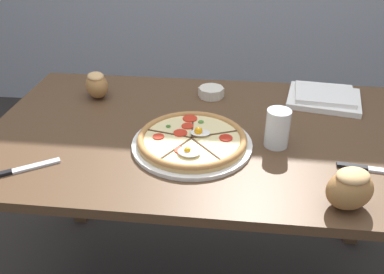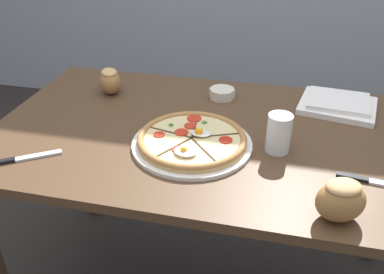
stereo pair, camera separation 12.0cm
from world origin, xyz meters
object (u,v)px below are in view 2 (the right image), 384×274
Objects in this scene: bread_piece_mid at (341,199)px; water_glass at (279,135)px; pizza at (192,140)px; ramekin_bowl at (222,93)px; knife_main at (374,182)px; napkin_folded at (338,104)px; knife_spare at (21,159)px; bread_piece_near at (110,80)px; dining_table at (212,159)px.

bread_piece_mid is 1.21× the size of water_glass.
bread_piece_mid is at bearing -30.09° from pizza.
ramekin_bowl is 0.63m from knife_main.
pizza is 0.35m from ramekin_bowl.
napkin_folded is 1.49× the size of knife_spare.
bread_piece_near is at bearing 164.72° from knife_main.
water_glass is at bearing -22.96° from bread_piece_near.
pizza is 0.51m from knife_main.
knife_spare is at bearing -163.02° from water_glass.
knife_main is at bearing 56.91° from bread_piece_mid.
knife_main is at bearing -20.44° from dining_table.
bread_piece_near is 0.49m from knife_spare.
bread_piece_mid is at bearing -34.11° from bread_piece_near.
dining_table is at bearing -87.05° from ramekin_bowl.
bread_piece_mid reaches higher than bread_piece_near.
water_glass reaches higher than knife_main.
bread_piece_mid is at bearing -36.64° from knife_spare.
water_glass is at bearing 7.17° from pizza.
knife_spare is at bearing -150.57° from dining_table.
pizza is 2.56× the size of bread_piece_mid.
ramekin_bowl is 0.50× the size of knife_spare.
knife_main is (0.06, -0.43, -0.01)m from napkin_folded.
napkin_folded reaches higher than dining_table.
napkin_folded is 2.04× the size of bread_piece_mid.
napkin_folded is 0.59m from bread_piece_mid.
napkin_folded is at bearing 33.02° from dining_table.
knife_main is 0.28m from water_glass.
bread_piece_near reaches higher than ramekin_bowl.
water_glass is (0.20, -0.07, 0.16)m from dining_table.
water_glass reaches higher than dining_table.
bread_piece_mid is (0.35, -0.33, 0.16)m from dining_table.
knife_spare is (-0.89, -0.54, -0.01)m from napkin_folded.
dining_table is 0.16m from pizza.
knife_main is 1.67× the size of water_glass.
ramekin_bowl reaches higher than dining_table.
bread_piece_near is 0.68× the size of knife_main.
bread_piece_mid reaches higher than ramekin_bowl.
knife_main is (0.10, 0.16, -0.05)m from bread_piece_mid.
knife_spare is at bearing -158.03° from pizza.
bread_piece_mid reaches higher than pizza.
bread_piece_near is at bearing -173.12° from ramekin_bowl.
ramekin_bowl is (-0.01, 0.25, 0.12)m from dining_table.
bread_piece_mid is 0.72× the size of knife_main.
pizza is 3.74× the size of ramekin_bowl.
water_glass reaches higher than ramekin_bowl.
napkin_folded is at bearing 59.32° from water_glass.
pizza is at bearing 149.91° from bread_piece_mid.
bread_piece_mid is at bearing -42.98° from dining_table.
ramekin_bowl is at bearing 124.19° from water_glass.
pizza is at bearing 179.29° from knife_main.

